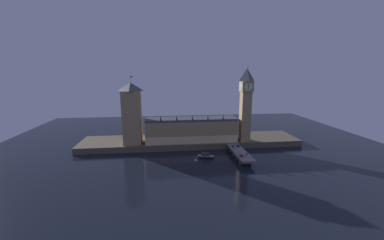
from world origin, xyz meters
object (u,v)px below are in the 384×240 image
object	(u,v)px
pedestrian_mid_walk	(247,151)
street_lamp_near	(239,152)
pedestrian_near_rail	(237,153)
boat_upstream	(206,156)
car_northbound_lead	(233,146)
car_southbound_lead	(247,155)
clock_tower	(246,103)
car_southbound_trail	(238,146)
victoria_tower	(132,113)
car_northbound_trail	(242,156)

from	to	relation	value
pedestrian_mid_walk	street_lamp_near	xyz separation A→B (m)	(-10.52, -12.23, 3.60)
pedestrian_near_rail	boat_upstream	bearing A→B (deg)	159.73
car_northbound_lead	car_southbound_lead	world-z (taller)	car_northbound_lead
clock_tower	car_northbound_lead	distance (m)	45.47
car_southbound_trail	boat_upstream	world-z (taller)	car_southbound_trail
clock_tower	pedestrian_near_rail	size ratio (longest dim) A/B	42.48
car_southbound_trail	pedestrian_mid_walk	world-z (taller)	pedestrian_mid_walk
victoria_tower	car_southbound_trail	bearing A→B (deg)	-12.34
car_southbound_lead	car_southbound_trail	distance (m)	24.26
pedestrian_near_rail	car_northbound_trail	bearing A→B (deg)	-64.34
victoria_tower	pedestrian_near_rail	size ratio (longest dim) A/B	37.45
clock_tower	car_southbound_lead	distance (m)	57.78
car_northbound_trail	street_lamp_near	xyz separation A→B (m)	(-2.93, -2.46, 3.83)
car_southbound_lead	boat_upstream	xyz separation A→B (m)	(-32.27, 12.94, -4.59)
car_northbound_lead	clock_tower	bearing A→B (deg)	48.41
pedestrian_near_rail	car_southbound_trail	bearing A→B (deg)	69.62
car_southbound_lead	car_southbound_trail	xyz separation A→B (m)	(-0.00, 24.26, 0.06)
victoria_tower	pedestrian_near_rail	distance (m)	103.38
clock_tower	pedestrian_mid_walk	bearing A→B (deg)	-105.20
boat_upstream	street_lamp_near	bearing A→B (deg)	-34.74
victoria_tower	car_northbound_lead	size ratio (longest dim) A/B	14.92
pedestrian_near_rail	boat_upstream	size ratio (longest dim) A/B	0.11
clock_tower	car_southbound_trail	xyz separation A→B (m)	(-11.68, -17.74, -37.86)
car_northbound_trail	car_southbound_lead	size ratio (longest dim) A/B	1.03
car_southbound_trail	pedestrian_mid_walk	bearing A→B (deg)	-80.97
boat_upstream	car_southbound_trail	bearing A→B (deg)	19.33
car_northbound_lead	pedestrian_mid_walk	bearing A→B (deg)	-62.87
car_northbound_trail	pedestrian_mid_walk	xyz separation A→B (m)	(7.59, 9.77, 0.23)
boat_upstream	car_southbound_lead	bearing A→B (deg)	-21.85
street_lamp_near	car_southbound_lead	bearing A→B (deg)	26.00
victoria_tower	car_northbound_lead	xyz separation A→B (m)	(92.69, -22.51, -28.64)
car_southbound_lead	pedestrian_mid_walk	world-z (taller)	pedestrian_mid_walk
victoria_tower	car_southbound_trail	distance (m)	104.09
car_northbound_lead	boat_upstream	size ratio (longest dim) A/B	0.27
clock_tower	victoria_tower	size ratio (longest dim) A/B	1.13
victoria_tower	car_southbound_lead	xyz separation A→B (m)	(97.75, -45.65, -28.72)
victoria_tower	pedestrian_near_rail	bearing A→B (deg)	-24.89
car_northbound_trail	car_northbound_lead	bearing A→B (deg)	90.00
clock_tower	street_lamp_near	size ratio (longest dim) A/B	10.02
car_northbound_trail	car_southbound_lead	distance (m)	5.26
car_northbound_trail	street_lamp_near	size ratio (longest dim) A/B	0.65
car_northbound_lead	boat_upstream	bearing A→B (deg)	-159.45
boat_upstream	pedestrian_mid_walk	bearing A→B (deg)	-7.55
car_northbound_lead	boat_upstream	distance (m)	29.43
victoria_tower	car_southbound_lead	distance (m)	111.65
victoria_tower	pedestrian_mid_walk	xyz separation A→B (m)	(100.28, -37.32, -28.42)
car_southbound_lead	boat_upstream	distance (m)	35.07
victoria_tower	pedestrian_near_rail	world-z (taller)	victoria_tower
victoria_tower	street_lamp_near	xyz separation A→B (m)	(89.76, -49.55, -24.82)
car_southbound_lead	street_lamp_near	bearing A→B (deg)	-154.00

